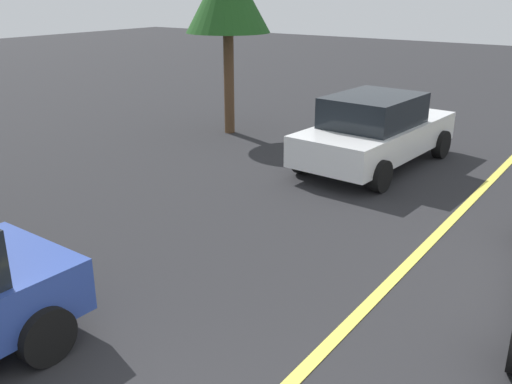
% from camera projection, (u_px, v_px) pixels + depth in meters
% --- Properties ---
extents(lane_marking_centre, '(28.00, 0.16, 0.01)m').
position_uv_depth(lane_marking_centre, '(346.00, 327.00, 6.60)').
color(lane_marking_centre, '#E0D14C').
extents(car_white_behind_van, '(4.54, 2.25, 1.60)m').
position_uv_depth(car_white_behind_van, '(376.00, 130.00, 12.32)').
color(car_white_behind_van, white).
rests_on(car_white_behind_van, ground_plane).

